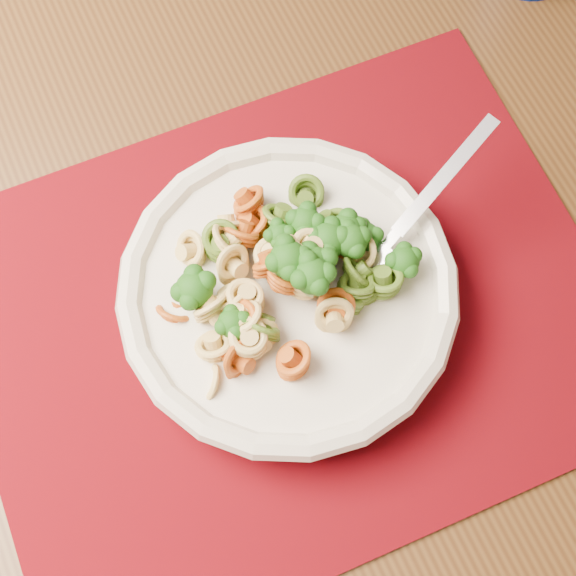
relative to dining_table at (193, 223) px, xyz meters
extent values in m
cube|color=#4F3316|center=(0.00, 0.00, 0.09)|extent=(1.62, 1.30, 0.04)
cube|color=#5B0306|center=(0.08, -0.14, 0.11)|extent=(0.58, 0.50, 0.00)
cylinder|color=silver|center=(0.08, -0.13, 0.11)|extent=(0.11, 0.11, 0.01)
cylinder|color=silver|center=(0.08, -0.13, 0.13)|extent=(0.24, 0.24, 0.03)
torus|color=silver|center=(0.08, -0.13, 0.15)|extent=(0.26, 0.26, 0.02)
camera|label=1|loc=(0.05, -0.34, 0.71)|focal=50.00mm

